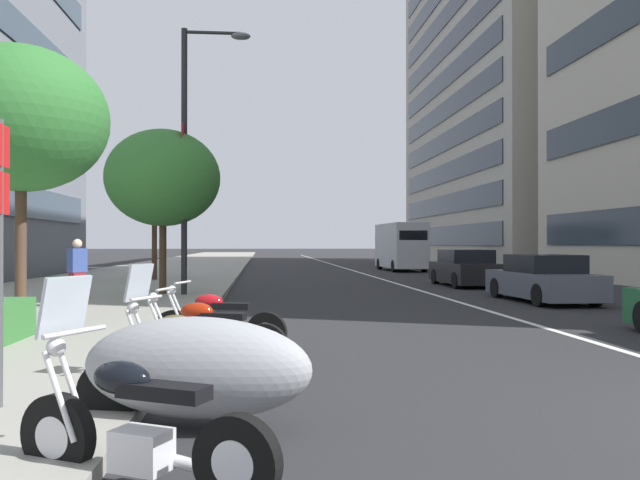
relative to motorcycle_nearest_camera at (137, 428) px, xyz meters
The scene contains 17 objects.
sidewalk_right_plaza 30.46m from the motorcycle_nearest_camera, ahead, with size 160.00×8.93×0.15m, color gray.
lane_centre_stripe 35.69m from the motorcycle_nearest_camera, 10.53° to the right, with size 110.00×0.16×0.01m, color silver.
motorcycle_nearest_camera is the anchor object (origin of this frame).
motorcycle_by_sign_pole 1.48m from the motorcycle_nearest_camera, ahead, with size 1.31×2.28×1.03m.
motorcycle_mid_row 2.93m from the motorcycle_nearest_camera, ahead, with size 1.00×1.93×1.46m.
motorcycle_second_in_row 4.32m from the motorcycle_nearest_camera, ahead, with size 0.79×2.15×1.09m.
motorcycle_under_tarp 5.71m from the motorcycle_nearest_camera, ahead, with size 0.81×2.12×1.10m.
car_mid_block_traffic 16.33m from the motorcycle_nearest_camera, 33.47° to the right, with size 4.47×1.90×1.37m.
car_approaching_light 22.37m from the motorcycle_nearest_camera, 23.47° to the right, with size 4.26×1.89×1.45m.
delivery_van_ahead 36.23m from the motorcycle_nearest_camera, 15.12° to the right, with size 6.00×2.21×2.92m.
parking_sign_by_curb 2.82m from the motorcycle_nearest_camera, 41.35° to the left, with size 0.32×0.06×2.73m.
street_lamp_with_banners 16.04m from the motorcycle_nearest_camera, ahead, with size 1.26×2.09×8.07m.
street_tree_by_lamp_post 10.35m from the motorcycle_nearest_camera, 24.02° to the left, with size 3.41×3.41×5.48m.
street_tree_mid_sidewalk 16.19m from the motorcycle_nearest_camera, ahead, with size 3.50×3.50×5.05m.
street_tree_far_plaza 24.22m from the motorcycle_nearest_camera, ahead, with size 3.14×3.14×5.59m.
pedestrian_on_plaza 12.28m from the motorcycle_nearest_camera, 17.24° to the left, with size 0.47×0.46×1.65m.
office_tower_mid_left 52.80m from the motorcycle_nearest_camera, 26.26° to the right, with size 27.70×14.49×28.85m.
Camera 1 is at (-4.62, 5.67, 1.70)m, focal length 36.34 mm.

